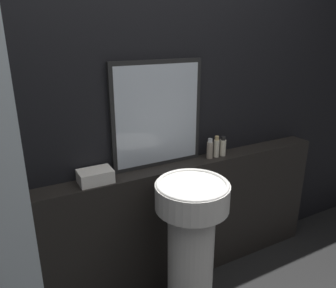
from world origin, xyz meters
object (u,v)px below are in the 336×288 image
mirror (157,115)px  towel_stack (95,176)px  conditioner_bottle (216,147)px  lotion_bottle (223,147)px  pedestal_sink (191,243)px  shampoo_bottle (210,149)px

mirror → towel_stack: 0.53m
mirror → conditioner_bottle: bearing=-8.3°
lotion_bottle → pedestal_sink: bearing=-143.0°
towel_stack → mirror: bearing=8.1°
mirror → lotion_bottle: (0.48, -0.06, -0.27)m
mirror → shampoo_bottle: 0.46m
pedestal_sink → lotion_bottle: lotion_bottle is taller
conditioner_bottle → lotion_bottle: size_ratio=1.08×
towel_stack → lotion_bottle: 0.91m
towel_stack → conditioner_bottle: (0.85, 0.00, 0.03)m
mirror → pedestal_sink: bearing=-90.4°
conditioner_bottle → shampoo_bottle: bearing=180.0°
pedestal_sink → shampoo_bottle: size_ratio=6.65×
shampoo_bottle → mirror: bearing=170.4°
towel_stack → lotion_bottle: lotion_bottle is taller
conditioner_bottle → towel_stack: bearing=180.0°
shampoo_bottle → conditioner_bottle: 0.06m
shampoo_bottle → conditioner_bottle: bearing=0.0°
pedestal_sink → mirror: bearing=89.6°
mirror → lotion_bottle: bearing=-7.4°
mirror → shampoo_bottle: mirror is taller
pedestal_sink → mirror: mirror is taller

